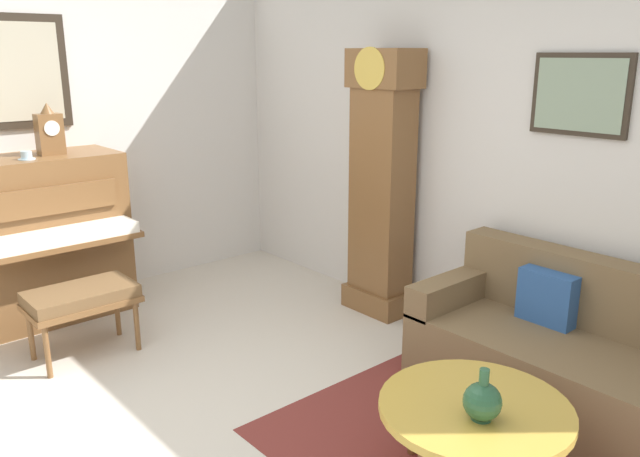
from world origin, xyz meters
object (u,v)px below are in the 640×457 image
coffee_table (475,411)px  grandfather_clock (382,192)px  piano_bench (81,299)px  mantel_clock (49,131)px  teacup (27,156)px  green_jug (482,401)px  couch (583,360)px  piano (25,241)px

coffee_table → grandfather_clock: bearing=145.3°
piano_bench → coffee_table: 2.68m
grandfather_clock → mantel_clock: grandfather_clock is taller
mantel_clock → teacup: mantel_clock is taller
mantel_clock → green_jug: mantel_clock is taller
coffee_table → green_jug: green_jug is taller
coffee_table → green_jug: bearing=-42.7°
coffee_table → mantel_clock: mantel_clock is taller
grandfather_clock → green_jug: size_ratio=8.46×
piano_bench → grandfather_clock: size_ratio=0.34×
grandfather_clock → mantel_clock: size_ratio=5.34×
couch → green_jug: size_ratio=7.92×
couch → mantel_clock: (-3.36, -1.69, 1.12)m
piano → coffee_table: size_ratio=1.64×
mantel_clock → teacup: (0.12, -0.22, -0.15)m
mantel_clock → green_jug: bearing=9.4°
piano → green_jug: (3.46, 0.83, -0.10)m
piano → mantel_clock: (0.00, 0.26, 0.79)m
teacup → piano: bearing=-158.8°
couch → teacup: 3.88m
piano → teacup: size_ratio=12.41×
couch → green_jug: couch is taller
piano_bench → grandfather_clock: (0.75, 2.08, 0.56)m
grandfather_clock → couch: size_ratio=1.07×
grandfather_clock → teacup: (-1.45, -2.11, 0.32)m
piano → grandfather_clock: 2.70m
couch → teacup: (-3.24, -1.91, 0.97)m
piano → teacup: bearing=21.2°
teacup → piano_bench: bearing=2.5°
couch → teacup: size_ratio=16.38×
piano → coffee_table: 3.51m
coffee_table → teacup: size_ratio=7.59×
couch → piano_bench: bearing=-143.5°
grandfather_clock → teacup: size_ratio=17.50×
piano → coffee_table: (3.38, 0.91, -0.22)m
piano → green_jug: bearing=13.5°
couch → green_jug: 1.15m
piano_bench → grandfather_clock: 2.28m
piano → teacup: teacup is taller
piano_bench → mantel_clock: size_ratio=1.84×
piano → grandfather_clock: bearing=53.9°
couch → coffee_table: couch is taller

